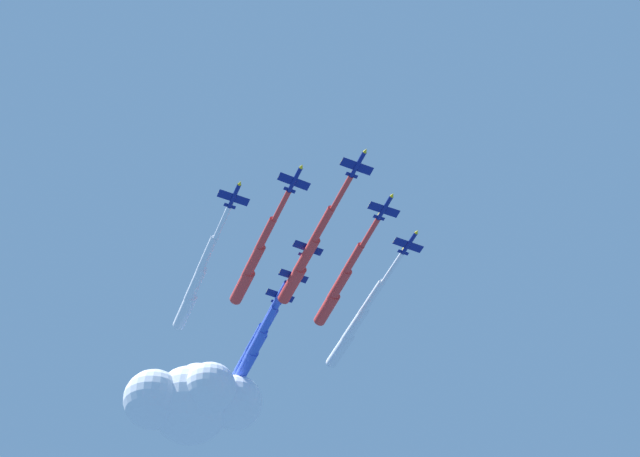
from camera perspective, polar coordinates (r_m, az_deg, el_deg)
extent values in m
cylinder|color=navy|center=(237.47, 2.29, 3.87)|extent=(1.52, 9.04, 1.18)
cone|color=yellow|center=(234.49, 2.78, 4.73)|extent=(1.17, 1.34, 1.12)
cylinder|color=black|center=(240.33, 1.84, 3.08)|extent=(0.90, 0.63, 0.88)
ellipsoid|color=black|center=(236.65, 2.49, 4.28)|extent=(0.88, 1.93, 0.73)
cube|color=navy|center=(237.75, 2.24, 3.78)|extent=(8.49, 3.02, 0.74)
cube|color=yellow|center=(238.71, 3.09, 3.48)|extent=(0.79, 2.33, 0.15)
cube|color=yellow|center=(236.96, 1.38, 4.09)|extent=(0.79, 2.33, 0.15)
cube|color=navy|center=(239.74, 1.93, 3.24)|extent=(3.24, 1.22, 0.33)
cube|color=yellow|center=(240.47, 1.94, 3.39)|extent=(0.31, 1.41, 1.90)
cylinder|color=red|center=(244.35, 1.24, 2.03)|extent=(2.04, 14.33, 1.50)
cylinder|color=red|center=(252.25, 0.09, 0.14)|extent=(2.79, 14.36, 2.25)
cylinder|color=red|center=(260.65, -0.84, -1.68)|extent=(3.54, 14.39, 2.99)
cylinder|color=red|center=(269.36, -1.71, -3.39)|extent=(4.29, 14.42, 3.74)
cylinder|color=navy|center=(248.31, 3.93, 1.24)|extent=(1.37, 9.02, 1.17)
cone|color=yellow|center=(245.21, 4.41, 2.04)|extent=(1.14, 1.32, 1.11)
cylinder|color=black|center=(251.29, 3.50, 0.51)|extent=(0.89, 0.62, 0.87)
ellipsoid|color=black|center=(247.44, 4.12, 1.62)|extent=(0.84, 1.92, 0.73)
cube|color=navy|center=(248.61, 3.88, 1.15)|extent=(8.45, 2.89, 0.66)
cube|color=yellow|center=(249.71, 4.69, 0.90)|extent=(0.76, 2.32, 0.14)
cube|color=yellow|center=(247.67, 3.07, 1.43)|extent=(0.76, 2.32, 0.14)
cube|color=navy|center=(250.68, 3.59, 0.66)|extent=(3.22, 1.17, 0.30)
cube|color=yellow|center=(251.38, 3.59, 0.81)|extent=(0.27, 1.41, 1.90)
cylinder|color=red|center=(255.01, 2.98, -0.36)|extent=(1.77, 12.69, 1.48)
cylinder|color=red|center=(262.18, 1.98, -1.91)|extent=(2.51, 12.71, 2.23)
cylinder|color=red|center=(269.79, 1.18, -3.43)|extent=(3.26, 12.73, 2.97)
cylinder|color=red|center=(277.64, 0.42, -4.86)|extent=(4.00, 12.74, 3.71)
cylinder|color=navy|center=(241.95, -1.54, 2.96)|extent=(1.56, 9.04, 1.22)
cone|color=yellow|center=(238.78, -1.12, 3.79)|extent=(1.21, 1.34, 1.16)
cylinder|color=black|center=(244.98, -1.94, 2.19)|extent=(0.94, 0.63, 0.91)
ellipsoid|color=black|center=(241.06, -1.36, 3.35)|extent=(0.90, 1.93, 0.76)
cube|color=navy|center=(242.25, -1.59, 2.86)|extent=(8.46, 3.02, 1.09)
cube|color=yellow|center=(242.87, -0.75, 2.55)|extent=(0.79, 2.33, 0.18)
cube|color=yellow|center=(241.80, -2.44, 3.19)|extent=(0.79, 2.33, 0.18)
cube|color=navy|center=(244.36, -1.86, 2.34)|extent=(3.23, 1.22, 0.46)
cube|color=yellow|center=(245.07, -1.83, 2.49)|extent=(0.39, 1.41, 1.90)
cylinder|color=red|center=(248.82, -2.41, 1.27)|extent=(2.04, 12.92, 1.55)
cylinder|color=red|center=(256.29, -3.33, -0.39)|extent=(2.82, 12.95, 2.32)
cylinder|color=red|center=(264.11, -4.05, -2.00)|extent=(3.59, 12.98, 3.10)
cylinder|color=red|center=(272.16, -4.73, -3.52)|extent=(4.36, 13.01, 3.87)
cylinder|color=navy|center=(260.89, 5.41, -0.92)|extent=(1.51, 9.04, 1.19)
cone|color=yellow|center=(257.73, 5.89, -0.20)|extent=(1.18, 1.34, 1.13)
cylinder|color=black|center=(263.91, 4.97, -1.59)|extent=(0.91, 0.63, 0.89)
ellipsoid|color=black|center=(259.98, 5.60, -0.57)|extent=(0.88, 1.93, 0.74)
cube|color=navy|center=(261.19, 5.36, -1.01)|extent=(8.47, 3.00, 0.85)
cube|color=yellow|center=(262.40, 6.12, -1.26)|extent=(0.79, 2.32, 0.16)
cube|color=yellow|center=(260.14, 4.59, -0.73)|extent=(0.79, 2.32, 0.16)
cube|color=navy|center=(263.29, 5.06, -1.45)|extent=(3.23, 1.22, 0.37)
cube|color=yellow|center=(263.97, 5.06, -1.31)|extent=(0.33, 1.41, 1.90)
cylinder|color=white|center=(268.38, 4.34, -2.53)|extent=(2.06, 15.18, 1.51)
cylinder|color=white|center=(277.12, 3.15, -4.21)|extent=(2.82, 15.21, 2.27)
cylinder|color=white|center=(286.39, 2.15, -5.84)|extent=(3.57, 15.24, 3.03)
cylinder|color=white|center=(295.96, 1.22, -7.36)|extent=(4.33, 15.27, 3.78)
cylinder|color=navy|center=(247.03, -5.23, 1.95)|extent=(1.45, 9.03, 1.18)
cone|color=yellow|center=(243.69, -4.87, 2.76)|extent=(1.16, 1.33, 1.12)
cylinder|color=black|center=(250.22, -5.56, 1.21)|extent=(0.90, 0.63, 0.88)
ellipsoid|color=black|center=(246.06, -5.07, 2.34)|extent=(0.87, 1.92, 0.73)
cube|color=navy|center=(247.35, -5.27, 1.86)|extent=(8.47, 2.96, 0.74)
cube|color=yellow|center=(247.86, -4.43, 1.59)|extent=(0.78, 2.32, 0.15)
cube|color=yellow|center=(247.01, -6.11, 2.15)|extent=(0.78, 2.32, 0.15)
cube|color=navy|center=(249.56, -5.49, 1.36)|extent=(3.23, 1.20, 0.33)
cube|color=yellow|center=(250.26, -5.46, 1.51)|extent=(0.30, 1.41, 1.90)
cylinder|color=white|center=(254.80, -6.01, 0.20)|extent=(1.95, 14.74, 1.50)
cylinder|color=white|center=(263.78, -6.88, -1.61)|extent=(2.70, 14.77, 2.25)
cylinder|color=white|center=(273.13, -7.56, -3.35)|extent=(3.45, 14.79, 2.99)
cylinder|color=white|center=(282.76, -8.19, -4.97)|extent=(4.20, 14.81, 3.74)
cylinder|color=navy|center=(260.70, -0.69, -1.10)|extent=(1.49, 9.03, 1.21)
cone|color=yellow|center=(257.31, -0.29, -0.38)|extent=(1.19, 1.34, 1.14)
cylinder|color=black|center=(263.94, -1.06, -1.77)|extent=(0.92, 0.63, 0.90)
ellipsoid|color=black|center=(259.70, -0.53, -0.75)|extent=(0.88, 1.93, 0.75)
cube|color=navy|center=(261.03, -0.74, -1.19)|extent=(8.45, 2.97, 0.99)
cube|color=yellow|center=(261.81, 0.05, -1.45)|extent=(0.78, 2.32, 0.17)
cube|color=yellow|center=(260.41, -1.52, -0.90)|extent=(0.78, 2.32, 0.17)
cube|color=navy|center=(263.27, -0.99, -1.63)|extent=(3.23, 1.20, 0.42)
cube|color=yellow|center=(263.95, -0.97, -1.49)|extent=(0.36, 1.41, 1.90)
cylinder|color=blue|center=(268.45, -1.55, -2.65)|extent=(1.99, 14.35, 1.53)
cylinder|color=blue|center=(277.24, -2.51, -4.24)|extent=(2.76, 14.38, 2.30)
cylinder|color=blue|center=(286.42, -3.27, -5.77)|extent=(3.52, 14.40, 3.07)
cylinder|color=blue|center=(295.84, -3.98, -7.21)|extent=(4.29, 14.43, 3.83)
cylinder|color=navy|center=(267.90, -1.58, -2.82)|extent=(1.44, 9.03, 1.18)
cone|color=yellow|center=(264.38, -1.20, -2.13)|extent=(1.16, 1.33, 1.12)
cylinder|color=black|center=(271.25, -1.92, -3.44)|extent=(0.90, 0.63, 0.89)
ellipsoid|color=black|center=(266.84, -1.42, -2.48)|extent=(0.86, 1.92, 0.74)
cube|color=navy|center=(268.24, -1.62, -2.90)|extent=(8.46, 2.94, 0.78)
cube|color=yellow|center=(269.05, -0.85, -3.13)|extent=(0.77, 2.32, 0.15)
cube|color=yellow|center=(267.58, -2.39, -2.64)|extent=(0.77, 2.32, 0.15)
cube|color=navy|center=(270.56, -1.85, -3.32)|extent=(3.23, 1.19, 0.35)
cube|color=yellow|center=(271.21, -1.83, -3.17)|extent=(0.31, 1.41, 1.90)
cylinder|color=blue|center=(275.54, -2.35, -4.21)|extent=(1.88, 13.14, 1.50)
cylinder|color=blue|center=(283.81, -3.18, -5.59)|extent=(2.63, 13.16, 2.25)
cylinder|color=blue|center=(292.41, -3.83, -6.92)|extent=(3.38, 13.18, 3.01)
cylinder|color=blue|center=(301.21, -4.45, -8.19)|extent=(4.14, 13.20, 3.76)
cylinder|color=navy|center=(277.14, -2.40, -4.01)|extent=(1.50, 9.04, 1.19)
cone|color=yellow|center=(273.54, -2.04, -3.37)|extent=(1.17, 1.34, 1.13)
cylinder|color=black|center=(280.57, -2.73, -4.60)|extent=(0.91, 0.63, 0.89)
ellipsoid|color=black|center=(276.04, -2.25, -3.69)|extent=(0.88, 1.93, 0.74)
cube|color=navy|center=(277.49, -2.44, -4.09)|extent=(8.47, 2.99, 0.84)
cube|color=yellow|center=(278.27, -1.69, -4.32)|extent=(0.79, 2.32, 0.16)
cube|color=yellow|center=(276.86, -3.18, -3.83)|extent=(0.79, 2.32, 0.16)
cube|color=navy|center=(279.86, -2.66, -4.48)|extent=(3.23, 1.21, 0.37)
cube|color=yellow|center=(280.50, -2.64, -4.34)|extent=(0.33, 1.41, 1.90)
cylinder|color=blue|center=(285.01, -3.14, -5.34)|extent=(1.98, 13.34, 1.51)
cylinder|color=blue|center=(293.57, -3.95, -6.65)|extent=(2.73, 13.37, 2.27)
cylinder|color=blue|center=(302.45, -4.59, -7.93)|extent=(3.49, 13.39, 3.02)
cylinder|color=blue|center=(311.51, -5.19, -9.13)|extent=(4.24, 13.42, 3.78)
sphere|color=white|center=(304.72, -7.84, -10.55)|extent=(25.07, 25.07, 25.07)
sphere|color=white|center=(301.39, -10.05, -10.15)|extent=(18.81, 18.81, 18.81)
sphere|color=white|center=(305.52, -5.16, -10.45)|extent=(17.55, 17.55, 17.55)
sphere|color=white|center=(298.04, -6.69, -9.57)|extent=(16.30, 16.30, 16.30)
sphere|color=white|center=(310.29, -7.44, -9.33)|extent=(13.79, 13.79, 13.79)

